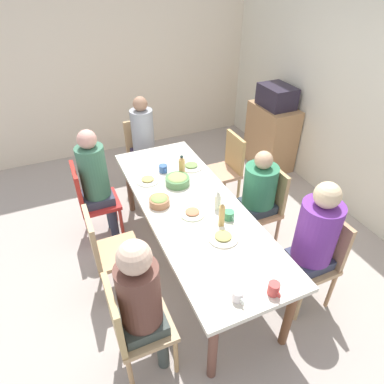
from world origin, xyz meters
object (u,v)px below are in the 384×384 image
at_px(bottle_0, 222,215).
at_px(cup_0, 238,296).
at_px(plate_0, 148,180).
at_px(person_0, 315,237).
at_px(person_3, 96,178).
at_px(plate_2, 192,213).
at_px(chair_0, 317,256).
at_px(side_cabinet, 271,137).
at_px(bottle_1, 182,166).
at_px(bottle_2, 218,201).
at_px(microwave, 277,96).
at_px(plate_3, 191,166).
at_px(chair_6, 227,166).
at_px(bowl_0, 178,180).
at_px(person_1, 142,299).
at_px(cup_1, 229,215).
at_px(cup_3, 163,169).
at_px(chair_1, 132,325).
at_px(cup_2, 274,289).
at_px(chair_2, 143,151).
at_px(chair_4, 107,249).
at_px(chair_3, 91,199).
at_px(chair_5, 264,203).
at_px(bowl_1, 159,201).
at_px(dining_table, 192,212).
at_px(person_2, 144,138).
at_px(person_5, 258,192).

bearing_deg(bottle_0, cup_0, -19.46).
xyz_separation_m(plate_0, cup_0, (1.59, 0.11, 0.03)).
height_order(person_0, person_3, person_3).
bearing_deg(plate_2, chair_0, 51.17).
bearing_deg(side_cabinet, bottle_1, -63.94).
distance_m(bottle_2, microwave, 2.23).
height_order(plate_0, plate_3, same).
bearing_deg(chair_6, bowl_0, -61.99).
height_order(person_1, cup_1, person_1).
distance_m(cup_0, bottle_0, 0.75).
distance_m(plate_2, cup_1, 0.32).
height_order(person_3, cup_3, person_3).
relative_size(chair_1, cup_2, 7.90).
height_order(person_3, cup_2, person_3).
bearing_deg(cup_2, bowl_0, -176.19).
bearing_deg(chair_2, cup_2, 2.31).
distance_m(chair_4, side_cabinet, 2.97).
bearing_deg(person_1, chair_3, -176.75).
xyz_separation_m(cup_3, side_cabinet, (-0.71, 1.87, -0.33)).
bearing_deg(bottle_2, plate_3, 174.42).
distance_m(chair_5, microwave, 1.78).
bearing_deg(bowl_0, side_cabinet, 118.27).
relative_size(person_0, person_1, 1.01).
bearing_deg(plate_3, side_cabinet, 115.25).
bearing_deg(bowl_1, plate_0, 177.05).
relative_size(dining_table, chair_2, 2.66).
height_order(bottle_0, microwave, microwave).
bearing_deg(plate_0, microwave, 111.35).
relative_size(chair_3, bottle_2, 4.77).
height_order(plate_0, cup_3, cup_3).
bearing_deg(chair_4, bowl_0, 114.70).
height_order(person_0, cup_3, person_0).
height_order(person_1, plate_3, person_1).
height_order(cup_2, bottle_1, bottle_1).
height_order(bowl_0, cup_2, same).
height_order(chair_0, chair_6, same).
bearing_deg(cup_1, person_2, -173.12).
height_order(chair_5, bottle_2, bottle_2).
bearing_deg(cup_3, bottle_1, 49.48).
relative_size(chair_6, bottle_0, 3.76).
distance_m(person_1, bowl_1, 1.03).
bearing_deg(person_3, person_5, 60.81).
bearing_deg(chair_3, cup_2, 25.64).
bearing_deg(plate_3, cup_0, -13.38).
xyz_separation_m(chair_0, chair_3, (-1.59, -1.61, 0.00)).
distance_m(cup_1, bottle_0, 0.13).
relative_size(person_5, bowl_0, 4.72).
relative_size(cup_2, bottle_1, 0.52).
distance_m(dining_table, microwave, 2.31).
bearing_deg(chair_2, person_0, 16.79).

